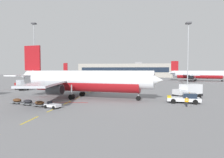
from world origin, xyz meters
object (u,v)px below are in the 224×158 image
object	(u,v)px
airliner_mid_left	(78,75)
apron_light_mast_near	(34,47)
airliner_foreground	(83,81)
baggage_train	(34,103)
apron_light_mast_far	(188,47)
pushback_tug	(185,98)
ground_crew_worker	(187,101)
airliner_far_center	(198,74)
fuel_service_truck	(22,85)
ground_power_truck	(188,91)

from	to	relation	value
airliner_mid_left	apron_light_mast_near	world-z (taller)	apron_light_mast_near
airliner_foreground	airliner_mid_left	bearing A→B (deg)	108.47
airliner_foreground	baggage_train	xyz separation A→B (m)	(-6.07, -10.11, -3.42)
baggage_train	apron_light_mast_far	distance (m)	54.05
airliner_foreground	airliner_mid_left	xyz separation A→B (m)	(-19.84, 59.38, -0.59)
pushback_tug	apron_light_mast_near	size ratio (longest dim) A/B	0.24
airliner_foreground	apron_light_mast_near	distance (m)	49.14
airliner_foreground	ground_crew_worker	distance (m)	22.05
pushback_tug	airliner_foreground	bearing A→B (deg)	170.24
airliner_mid_left	airliner_far_center	bearing A→B (deg)	11.82
pushback_tug	apron_light_mast_far	xyz separation A→B (m)	(8.48, 31.74, 13.39)
baggage_train	apron_light_mast_far	bearing A→B (deg)	46.98
pushback_tug	airliner_mid_left	xyz separation A→B (m)	(-40.95, 63.01, 2.46)
airliner_far_center	ground_crew_worker	size ratio (longest dim) A/B	19.74
baggage_train	ground_crew_worker	distance (m)	26.68
airliner_far_center	fuel_service_truck	size ratio (longest dim) A/B	4.74
airliner_foreground	pushback_tug	bearing A→B (deg)	-9.76
airliner_foreground	ground_power_truck	world-z (taller)	airliner_foreground
airliner_mid_left	ground_crew_worker	bearing A→B (deg)	-58.95
airliner_foreground	apron_light_mast_far	distance (m)	42.10
airliner_mid_left	fuel_service_truck	size ratio (longest dim) A/B	3.95
ground_crew_worker	airliner_foreground	bearing A→B (deg)	159.67
airliner_far_center	airliner_mid_left	bearing A→B (deg)	-168.18
pushback_tug	baggage_train	world-z (taller)	pushback_tug
baggage_train	pushback_tug	bearing A→B (deg)	13.39
apron_light_mast_near	apron_light_mast_far	bearing A→B (deg)	-7.12
airliner_foreground	airliner_mid_left	size ratio (longest dim) A/B	1.28
pushback_tug	fuel_service_truck	bearing A→B (deg)	157.72
pushback_tug	apron_light_mast_far	distance (m)	35.48
airliner_far_center	apron_light_mast_near	world-z (taller)	apron_light_mast_near
airliner_foreground	ground_power_truck	size ratio (longest dim) A/B	4.89
apron_light_mast_far	airliner_mid_left	bearing A→B (deg)	147.68
apron_light_mast_far	ground_power_truck	bearing A→B (deg)	-103.68
pushback_tug	ground_power_truck	distance (m)	6.39
pushback_tug	ground_crew_worker	bearing A→B (deg)	-99.02
ground_crew_worker	baggage_train	bearing A→B (deg)	-174.58
apron_light_mast_near	apron_light_mast_far	distance (m)	61.51
airliner_mid_left	fuel_service_truck	world-z (taller)	airliner_mid_left
airliner_mid_left	fuel_service_truck	bearing A→B (deg)	-95.81
ground_power_truck	apron_light_mast_near	distance (m)	65.75
baggage_train	ground_power_truck	bearing A→B (deg)	22.92
ground_crew_worker	apron_light_mast_far	world-z (taller)	apron_light_mast_far
baggage_train	apron_light_mast_near	xyz separation A→B (m)	(-25.34, 45.84, 15.69)
fuel_service_truck	ground_power_truck	xyz separation A→B (m)	(47.66, -12.68, 0.00)
airliner_far_center	ground_power_truck	size ratio (longest dim) A/B	4.58
airliner_mid_left	apron_light_mast_far	world-z (taller)	apron_light_mast_far
fuel_service_truck	airliner_far_center	bearing A→B (deg)	39.37
baggage_train	apron_light_mast_near	world-z (taller)	apron_light_mast_near
ground_crew_worker	fuel_service_truck	bearing A→B (deg)	153.27
ground_power_truck	baggage_train	xyz separation A→B (m)	(-29.38, -12.42, -1.11)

